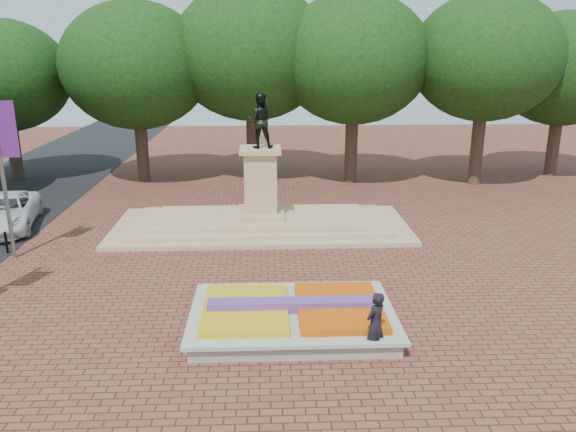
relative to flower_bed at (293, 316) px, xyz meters
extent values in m
plane|color=brown|center=(-1.03, 2.00, -0.38)|extent=(90.00, 90.00, 0.00)
cube|color=gray|center=(-0.03, 0.00, -0.15)|extent=(6.00, 4.00, 0.45)
cube|color=#B7C6B3|center=(-0.03, 0.00, 0.12)|extent=(6.30, 4.30, 0.12)
cube|color=#CE610B|center=(1.42, 0.00, 0.25)|extent=(2.60, 3.40, 0.22)
cube|color=gold|center=(-1.48, 0.00, 0.24)|extent=(2.60, 3.40, 0.18)
cube|color=#4B348F|center=(-0.03, 0.00, 0.34)|extent=(5.20, 0.55, 0.38)
cube|color=tan|center=(-1.03, 10.00, -0.28)|extent=(14.00, 6.00, 0.20)
cube|color=tan|center=(-1.03, 10.00, -0.08)|extent=(12.00, 5.00, 0.20)
cube|color=tan|center=(-1.03, 10.00, 0.12)|extent=(10.00, 4.00, 0.20)
cube|color=tan|center=(-1.03, 10.00, 0.37)|extent=(2.20, 2.20, 0.30)
cube|color=tan|center=(-1.03, 10.00, 1.92)|extent=(1.50, 1.50, 2.80)
cube|color=tan|center=(-1.03, 10.00, 3.42)|extent=(1.90, 1.90, 0.20)
imported|color=black|center=(-1.03, 10.00, 4.77)|extent=(1.22, 0.95, 2.50)
cylinder|color=#3A2A1F|center=(-17.03, 20.00, 1.62)|extent=(0.80, 0.80, 4.00)
cylinder|color=#3A2A1F|center=(-9.03, 20.00, 1.62)|extent=(0.80, 0.80, 4.00)
ellipsoid|color=black|center=(-9.03, 20.00, 6.32)|extent=(8.80, 8.80, 7.48)
cylinder|color=#3A2A1F|center=(-2.03, 20.00, 1.62)|extent=(0.80, 0.80, 4.00)
ellipsoid|color=black|center=(-2.03, 20.00, 6.32)|extent=(8.80, 8.80, 7.48)
cylinder|color=#3A2A1F|center=(4.97, 20.00, 1.62)|extent=(0.80, 0.80, 4.00)
ellipsoid|color=black|center=(4.97, 20.00, 6.32)|extent=(8.80, 8.80, 7.48)
cylinder|color=#3A2A1F|center=(11.97, 20.00, 1.62)|extent=(0.80, 0.80, 4.00)
ellipsoid|color=black|center=(11.97, 20.00, 6.32)|extent=(8.80, 8.80, 7.48)
cylinder|color=#3A2A1F|center=(18.97, 20.00, 1.62)|extent=(0.80, 0.80, 4.00)
cylinder|color=slate|center=(-11.23, 6.50, 3.12)|extent=(0.16, 0.16, 7.00)
cube|color=#601C78|center=(-10.78, 6.50, 4.92)|extent=(0.70, 0.04, 2.20)
cylinder|color=black|center=(-11.73, 7.00, 0.07)|extent=(0.10, 0.10, 0.90)
sphere|color=black|center=(-11.73, 7.00, 0.54)|extent=(0.12, 0.12, 0.12)
imported|color=silver|center=(-13.30, 10.48, 0.43)|extent=(3.88, 6.25, 1.61)
imported|color=black|center=(2.20, -1.75, 0.58)|extent=(0.82, 0.80, 1.91)
camera|label=1|loc=(-0.83, -15.72, 7.97)|focal=35.00mm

